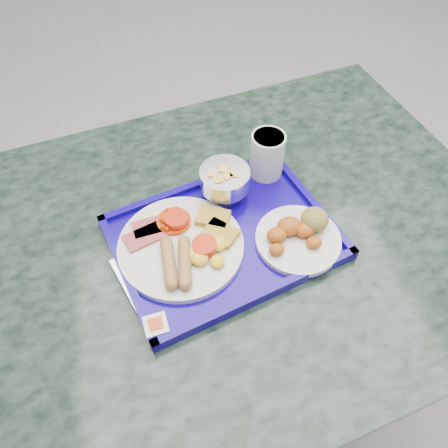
% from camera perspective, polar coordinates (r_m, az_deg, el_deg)
% --- Properties ---
extents(floor, '(6.00, 6.00, 0.00)m').
position_cam_1_polar(floor, '(1.76, 8.27, -6.04)').
color(floor, gray).
rests_on(floor, ground).
extents(table, '(1.38, 1.03, 0.78)m').
position_cam_1_polar(table, '(1.03, -2.42, -8.85)').
color(table, slate).
rests_on(table, floor).
extents(tray, '(0.48, 0.40, 0.02)m').
position_cam_1_polar(tray, '(0.85, -0.00, -1.88)').
color(tray, '#10027C').
rests_on(tray, table).
extents(main_plate, '(0.24, 0.24, 0.04)m').
position_cam_1_polar(main_plate, '(0.82, -5.21, -2.69)').
color(main_plate, silver).
rests_on(main_plate, tray).
extents(bread_plate, '(0.16, 0.16, 0.05)m').
position_cam_1_polar(bread_plate, '(0.84, 9.84, -1.23)').
color(bread_plate, silver).
rests_on(bread_plate, tray).
extents(fruit_bowl, '(0.10, 0.10, 0.07)m').
position_cam_1_polar(fruit_bowl, '(0.88, 0.09, 5.82)').
color(fruit_bowl, silver).
rests_on(fruit_bowl, tray).
extents(juice_cup, '(0.07, 0.07, 0.10)m').
position_cam_1_polar(juice_cup, '(0.93, 5.66, 9.13)').
color(juice_cup, silver).
rests_on(juice_cup, tray).
extents(spoon, '(0.07, 0.16, 0.01)m').
position_cam_1_polar(spoon, '(0.83, -11.83, -4.25)').
color(spoon, silver).
rests_on(spoon, tray).
extents(knife, '(0.05, 0.16, 0.00)m').
position_cam_1_polar(knife, '(0.81, -12.48, -7.12)').
color(knife, silver).
rests_on(knife, tray).
extents(jam_packet, '(0.04, 0.04, 0.02)m').
position_cam_1_polar(jam_packet, '(0.75, -8.86, -12.99)').
color(jam_packet, white).
rests_on(jam_packet, tray).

